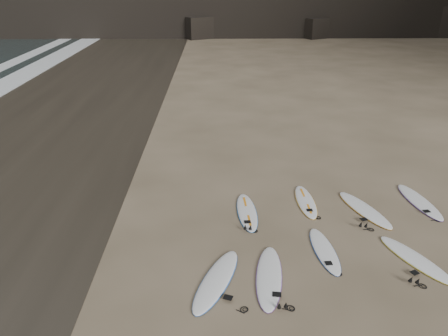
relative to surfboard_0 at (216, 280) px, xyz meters
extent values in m
plane|color=#897559|center=(3.84, 0.82, -0.05)|extent=(240.00, 240.00, 0.00)
cube|color=#383026|center=(-9.16, 10.82, -0.04)|extent=(12.00, 200.00, 0.01)
cube|color=black|center=(11.84, 45.82, 1.11)|extent=(4.23, 4.46, 2.33)
cube|color=black|center=(-2.16, 45.82, 1.20)|extent=(4.49, 4.76, 2.49)
ellipsoid|color=white|center=(0.00, 0.00, 0.00)|extent=(1.57, 2.75, 0.10)
ellipsoid|color=white|center=(1.35, 0.12, 0.00)|extent=(0.99, 2.72, 0.10)
ellipsoid|color=white|center=(3.05, 1.25, -0.01)|extent=(0.71, 2.34, 0.08)
ellipsoid|color=white|center=(5.43, 0.78, 0.00)|extent=(1.59, 2.51, 0.09)
ellipsoid|color=white|center=(1.02, 3.46, 0.00)|extent=(0.73, 2.53, 0.09)
ellipsoid|color=white|center=(3.07, 4.12, -0.01)|extent=(0.59, 2.39, 0.09)
ellipsoid|color=white|center=(4.90, 3.52, 0.00)|extent=(1.48, 2.72, 0.10)
ellipsoid|color=white|center=(6.95, 4.03, 0.00)|extent=(0.94, 2.70, 0.10)
camera|label=1|loc=(0.00, -8.94, 7.11)|focal=35.00mm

